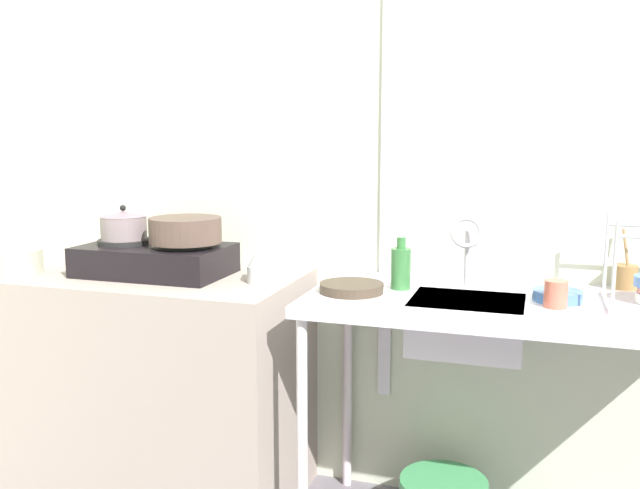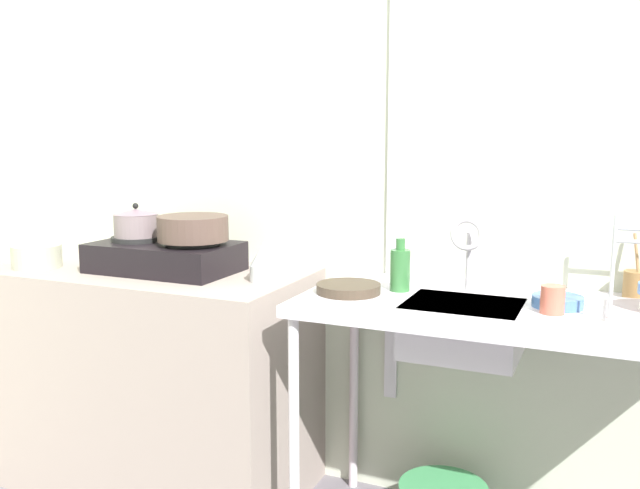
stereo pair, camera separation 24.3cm
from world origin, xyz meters
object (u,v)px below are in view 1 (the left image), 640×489
object	(u,v)px
stove	(155,259)
pot_on_right_burner	(185,230)
small_bowl_on_drainboard	(557,296)
cup_by_rack	(556,294)
pot_on_left_burner	(124,225)
percolator	(262,263)
faucet	(467,239)
bottle_by_sink	(401,267)
pot_beside_stove	(17,262)
frying_pan	(351,288)
sink_basin	(466,325)
utensil_jar	(625,277)

from	to	relation	value
stove	pot_on_right_burner	distance (m)	0.18
stove	small_bowl_on_drainboard	world-z (taller)	stove
cup_by_rack	pot_on_left_burner	bearing A→B (deg)	177.72
percolator	cup_by_rack	distance (m)	1.03
faucet	cup_by_rack	world-z (taller)	faucet
faucet	bottle_by_sink	xyz separation A→B (m)	(-0.22, -0.05, -0.10)
pot_beside_stove	cup_by_rack	size ratio (longest dim) A/B	2.27
pot_beside_stove	percolator	xyz separation A→B (m)	(0.99, 0.14, 0.03)
faucet	cup_by_rack	distance (m)	0.37
faucet	pot_beside_stove	bearing A→B (deg)	-171.90
pot_on_left_burner	cup_by_rack	size ratio (longest dim) A/B	2.09
stove	pot_on_right_burner	size ratio (longest dim) A/B	2.06
frying_pan	small_bowl_on_drainboard	xyz separation A→B (m)	(0.68, 0.09, 0.00)
pot_on_left_burner	sink_basin	xyz separation A→B (m)	(1.34, -0.05, -0.28)
stove	faucet	xyz separation A→B (m)	(1.18, 0.10, 0.12)
pot_on_right_burner	cup_by_rack	bearing A→B (deg)	-2.74
utensil_jar	frying_pan	bearing A→B (deg)	-160.43
frying_pan	small_bowl_on_drainboard	distance (m)	0.68
pot_on_right_burner	utensil_jar	distance (m)	1.61
small_bowl_on_drainboard	utensil_jar	size ratio (longest dim) A/B	0.74
bottle_by_sink	utensil_jar	distance (m)	0.78
pot_on_right_burner	sink_basin	bearing A→B (deg)	-2.46
stove	pot_on_left_burner	world-z (taller)	pot_on_left_burner
small_bowl_on_drainboard	sink_basin	bearing A→B (deg)	-165.66
frying_pan	bottle_by_sink	bearing A→B (deg)	35.26
pot_on_left_burner	pot_on_right_burner	distance (m)	0.27
small_bowl_on_drainboard	bottle_by_sink	distance (m)	0.53
frying_pan	percolator	bearing A→B (deg)	171.54
stove	percolator	distance (m)	0.45
pot_on_left_burner	faucet	xyz separation A→B (m)	(1.32, 0.10, -0.01)
pot_on_right_burner	faucet	distance (m)	1.05
pot_on_right_burner	percolator	xyz separation A→B (m)	(0.32, -0.01, -0.11)
percolator	cup_by_rack	xyz separation A→B (m)	(1.03, -0.06, -0.03)
stove	utensil_jar	size ratio (longest dim) A/B	2.63
pot_beside_stove	cup_by_rack	world-z (taller)	pot_beside_stove
bottle_by_sink	utensil_jar	xyz separation A→B (m)	(0.75, 0.21, -0.03)
pot_on_left_burner	pot_beside_stove	distance (m)	0.45
stove	percolator	xyz separation A→B (m)	(0.45, -0.01, 0.01)
stove	pot_beside_stove	xyz separation A→B (m)	(-0.54, -0.14, -0.02)
stove	cup_by_rack	size ratio (longest dim) A/B	6.53
pot_beside_stove	small_bowl_on_drainboard	xyz separation A→B (m)	(2.02, 0.17, -0.03)
pot_on_left_burner	pot_on_right_burner	world-z (taller)	pot_on_left_burner
small_bowl_on_drainboard	pot_on_left_burner	bearing A→B (deg)	-179.06
faucet	bottle_by_sink	size ratio (longest dim) A/B	1.42
pot_on_left_burner	utensil_jar	distance (m)	1.88
bottle_by_sink	utensil_jar	size ratio (longest dim) A/B	0.86
cup_by_rack	bottle_by_sink	xyz separation A→B (m)	(-0.52, 0.11, 0.03)
percolator	pot_beside_stove	bearing A→B (deg)	-172.17
pot_on_left_burner	pot_beside_stove	world-z (taller)	pot_on_left_burner
percolator	small_bowl_on_drainboard	world-z (taller)	percolator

